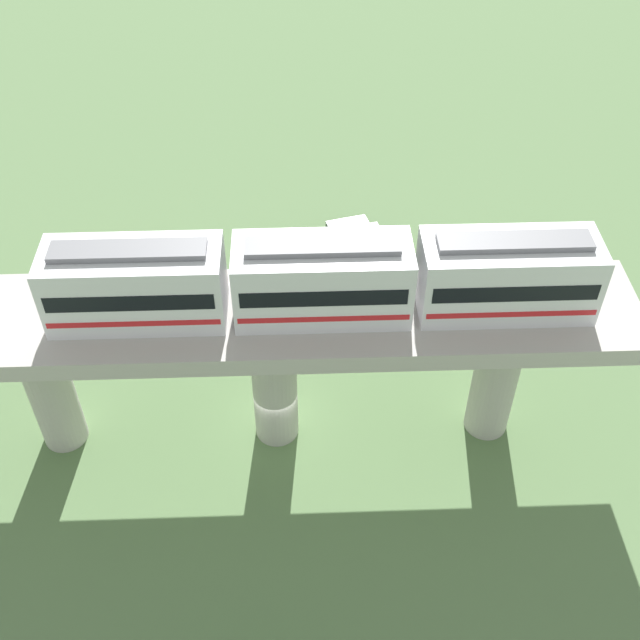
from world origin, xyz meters
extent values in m
plane|color=#5B7A4C|center=(0.00, 0.00, 0.00)|extent=(120.00, 120.00, 0.00)
cylinder|color=#B7B2AA|center=(0.00, -9.38, 3.23)|extent=(1.90, 1.90, 6.47)
cylinder|color=#B7B2AA|center=(0.00, 0.00, 3.23)|extent=(1.90, 1.90, 6.47)
cylinder|color=#B7B2AA|center=(0.00, 9.38, 3.23)|extent=(1.90, 1.90, 6.47)
cube|color=#B7B2AA|center=(0.00, 0.00, 6.87)|extent=(5.20, 28.85, 0.80)
cube|color=silver|center=(0.00, -4.94, 8.77)|extent=(2.60, 6.60, 3.00)
cube|color=black|center=(0.00, -4.94, 9.02)|extent=(2.64, 6.07, 0.70)
cube|color=red|center=(0.00, -4.94, 8.02)|extent=(2.64, 6.34, 0.24)
cube|color=slate|center=(0.00, -4.94, 10.39)|extent=(1.10, 5.61, 0.24)
cube|color=silver|center=(0.00, 2.01, 8.77)|extent=(2.60, 6.60, 3.00)
cube|color=black|center=(0.00, 2.01, 9.02)|extent=(2.64, 6.07, 0.70)
cube|color=red|center=(0.00, 2.01, 8.02)|extent=(2.64, 6.34, 0.24)
cube|color=slate|center=(0.00, 2.01, 10.39)|extent=(1.10, 5.61, 0.24)
cube|color=silver|center=(0.00, 8.96, 8.77)|extent=(2.60, 6.60, 3.00)
cube|color=black|center=(0.00, 8.96, 9.02)|extent=(2.64, 6.07, 0.70)
cube|color=red|center=(0.00, 8.96, 8.02)|extent=(2.64, 6.34, 0.24)
cube|color=slate|center=(0.00, 8.96, 10.39)|extent=(1.10, 5.61, 0.24)
cube|color=black|center=(-12.70, 3.87, 0.50)|extent=(2.77, 4.51, 1.00)
cube|color=black|center=(-12.70, 4.02, 1.38)|extent=(2.15, 2.63, 0.76)
cube|color=orange|center=(-11.15, -9.74, 0.50)|extent=(2.49, 4.45, 1.00)
cube|color=black|center=(-11.15, -9.59, 1.38)|extent=(2.01, 2.55, 0.76)
camera|label=1|loc=(22.21, 1.11, 27.86)|focal=44.12mm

